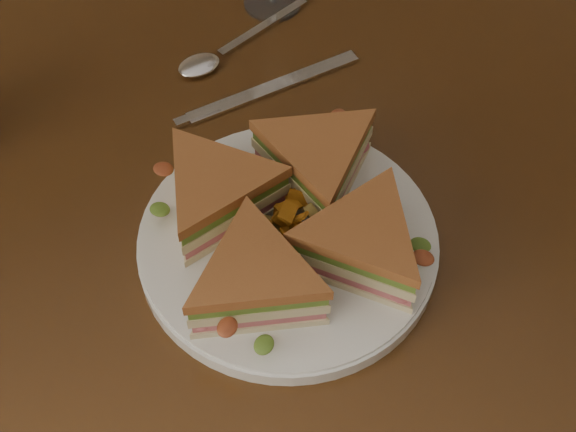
{
  "coord_description": "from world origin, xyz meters",
  "views": [
    {
      "loc": [
        -0.2,
        -0.45,
        1.36
      ],
      "look_at": [
        0.01,
        -0.1,
        0.8
      ],
      "focal_mm": 50.0,
      "sensor_mm": 36.0,
      "label": 1
    }
  ],
  "objects_px": {
    "plate": "(288,243)",
    "sandwich_wedges": "(288,219)",
    "spoon": "(215,56)",
    "knife": "(262,92)",
    "table": "(227,237)"
  },
  "relations": [
    {
      "from": "plate",
      "to": "sandwich_wedges",
      "type": "height_order",
      "value": "sandwich_wedges"
    },
    {
      "from": "sandwich_wedges",
      "to": "spoon",
      "type": "xyz_separation_m",
      "value": [
        0.06,
        0.25,
        -0.04
      ]
    },
    {
      "from": "sandwich_wedges",
      "to": "knife",
      "type": "relative_size",
      "value": 1.39
    },
    {
      "from": "table",
      "to": "knife",
      "type": "bearing_deg",
      "value": 40.12
    },
    {
      "from": "spoon",
      "to": "knife",
      "type": "height_order",
      "value": "spoon"
    },
    {
      "from": "table",
      "to": "sandwich_wedges",
      "type": "relative_size",
      "value": 4.02
    },
    {
      "from": "sandwich_wedges",
      "to": "knife",
      "type": "xyz_separation_m",
      "value": [
        0.08,
        0.18,
        -0.04
      ]
    },
    {
      "from": "knife",
      "to": "spoon",
      "type": "bearing_deg",
      "value": 106.67
    },
    {
      "from": "plate",
      "to": "sandwich_wedges",
      "type": "distance_m",
      "value": 0.04
    },
    {
      "from": "table",
      "to": "spoon",
      "type": "bearing_deg",
      "value": 63.1
    },
    {
      "from": "table",
      "to": "spoon",
      "type": "height_order",
      "value": "spoon"
    },
    {
      "from": "table",
      "to": "plate",
      "type": "xyz_separation_m",
      "value": [
        0.01,
        -0.1,
        0.11
      ]
    },
    {
      "from": "knife",
      "to": "table",
      "type": "bearing_deg",
      "value": -136.63
    },
    {
      "from": "plate",
      "to": "spoon",
      "type": "bearing_deg",
      "value": 76.17
    },
    {
      "from": "sandwich_wedges",
      "to": "spoon",
      "type": "relative_size",
      "value": 1.65
    }
  ]
}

